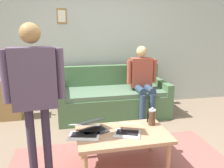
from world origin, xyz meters
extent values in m
plane|color=#7D6855|center=(0.00, 0.00, 0.00)|extent=(7.68, 7.68, 0.00)
cube|color=#ADB7B1|center=(0.00, -2.20, 1.35)|extent=(7.04, 0.10, 2.70)
cube|color=olive|center=(0.69, -2.15, 1.79)|extent=(0.18, 0.02, 0.28)
cube|color=silver|center=(0.69, -2.14, 1.79)|extent=(0.14, 0.00, 0.21)
cube|color=#476B44|center=(-0.16, -1.57, 0.21)|extent=(1.97, 0.88, 0.42)
cube|color=#506C53|center=(-0.16, -1.55, 0.46)|extent=(1.73, 0.80, 0.08)
cube|color=#476B44|center=(-0.16, -1.94, 0.65)|extent=(1.97, 0.14, 0.46)
cube|color=#476B44|center=(-1.09, -1.57, 0.52)|extent=(0.12, 0.88, 0.20)
cube|color=#476B44|center=(0.76, -1.57, 0.52)|extent=(0.12, 0.88, 0.20)
cube|color=tan|center=(0.08, 0.01, 0.41)|extent=(1.04, 0.63, 0.04)
cylinder|color=tan|center=(-0.38, 0.26, 0.19)|extent=(0.05, 0.05, 0.39)
cylinder|color=tan|center=(-0.38, -0.23, 0.19)|extent=(0.05, 0.05, 0.39)
cylinder|color=tan|center=(0.53, -0.23, 0.19)|extent=(0.05, 0.05, 0.39)
cube|color=silver|center=(0.04, 0.06, 0.43)|extent=(0.35, 0.31, 0.01)
cube|color=black|center=(0.03, 0.04, 0.44)|extent=(0.28, 0.21, 0.00)
cube|color=silver|center=(0.01, 0.00, 0.53)|extent=(0.34, 0.29, 0.09)
cube|color=white|center=(0.01, 0.00, 0.53)|extent=(0.31, 0.26, 0.07)
cube|color=#28282D|center=(0.39, -0.08, 0.43)|extent=(0.36, 0.31, 0.01)
cube|color=black|center=(0.40, -0.09, 0.44)|extent=(0.28, 0.21, 0.00)
cube|color=#28282D|center=(0.42, -0.14, 0.53)|extent=(0.35, 0.29, 0.07)
cube|color=silver|center=(0.42, -0.14, 0.53)|extent=(0.31, 0.26, 0.06)
cube|color=silver|center=(0.51, 0.01, 0.43)|extent=(0.38, 0.29, 0.01)
cube|color=black|center=(0.51, 0.00, 0.44)|extent=(0.30, 0.19, 0.00)
cube|color=silver|center=(0.50, -0.05, 0.53)|extent=(0.37, 0.27, 0.08)
cube|color=#191A32|center=(0.50, -0.05, 0.53)|extent=(0.33, 0.24, 0.07)
cylinder|color=#4C3323|center=(-0.33, -0.12, 0.52)|extent=(0.08, 0.08, 0.18)
cylinder|color=#B7B7BC|center=(-0.33, -0.12, 0.62)|extent=(0.09, 0.09, 0.02)
sphere|color=#B2B2B7|center=(-0.33, -0.12, 0.64)|extent=(0.03, 0.03, 0.03)
cube|color=black|center=(-0.27, -0.12, 0.53)|extent=(0.01, 0.01, 0.13)
cube|color=olive|center=(1.68, -1.81, 0.36)|extent=(0.42, 0.32, 0.73)
cylinder|color=#394888|center=(1.68, -1.81, 0.83)|extent=(0.07, 0.07, 0.20)
cylinder|color=#3D7038|center=(1.69, -1.80, 1.02)|extent=(0.01, 0.01, 0.17)
sphere|color=silver|center=(1.69, -1.79, 1.10)|extent=(0.03, 0.03, 0.03)
cylinder|color=#3D7038|center=(1.69, -1.81, 1.02)|extent=(0.01, 0.02, 0.18)
sphere|color=#DA4166|center=(1.70, -1.81, 1.11)|extent=(0.04, 0.04, 0.04)
cylinder|color=#3D7038|center=(1.67, -1.79, 1.02)|extent=(0.03, 0.02, 0.18)
sphere|color=silver|center=(1.67, -1.78, 1.11)|extent=(0.05, 0.05, 0.05)
cylinder|color=#32283B|center=(1.05, 0.10, 0.41)|extent=(0.08, 0.08, 0.83)
cylinder|color=#32283B|center=(0.90, 0.09, 0.41)|extent=(0.08, 0.08, 0.83)
cube|color=#54425A|center=(0.97, 0.10, 1.12)|extent=(0.43, 0.22, 0.59)
cylinder|color=#54425A|center=(1.22, 0.12, 1.15)|extent=(0.09, 0.09, 0.50)
cylinder|color=#54425A|center=(0.73, 0.07, 1.15)|extent=(0.09, 0.09, 0.50)
sphere|color=olive|center=(0.97, 0.10, 1.54)|extent=(0.19, 0.19, 0.19)
cylinder|color=#283B52|center=(-0.74, -1.11, 0.25)|extent=(0.10, 0.10, 0.50)
cylinder|color=#283B52|center=(-0.57, -1.11, 0.25)|extent=(0.10, 0.10, 0.50)
cylinder|color=#283B52|center=(-0.74, -1.29, 0.55)|extent=(0.12, 0.40, 0.12)
cylinder|color=#283B52|center=(-0.57, -1.29, 0.55)|extent=(0.12, 0.40, 0.12)
cube|color=brown|center=(-0.65, -1.47, 0.81)|extent=(0.37, 0.20, 0.52)
cylinder|color=brown|center=(-0.89, -1.42, 0.84)|extent=(0.08, 0.08, 0.42)
cylinder|color=brown|center=(-0.41, -1.42, 0.84)|extent=(0.08, 0.08, 0.42)
sphere|color=tan|center=(-0.65, -1.47, 1.19)|extent=(0.19, 0.19, 0.19)
camera|label=1|loc=(0.68, 2.27, 1.58)|focal=35.96mm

